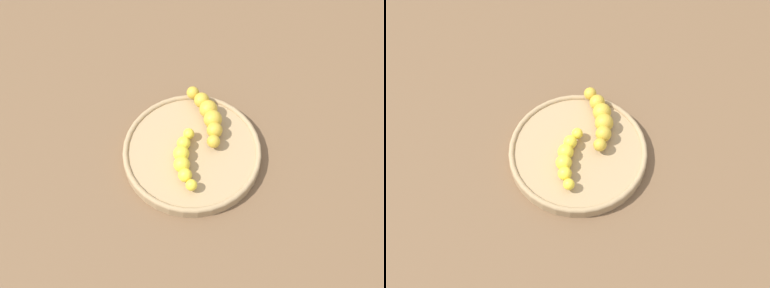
# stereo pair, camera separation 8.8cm
# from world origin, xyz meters

# --- Properties ---
(ground_plane) EXTENTS (2.40, 2.40, 0.00)m
(ground_plane) POSITION_xyz_m (0.00, 0.00, 0.00)
(ground_plane) COLOR brown
(fruit_bowl) EXTENTS (0.24, 0.24, 0.02)m
(fruit_bowl) POSITION_xyz_m (0.00, 0.00, 0.01)
(fruit_bowl) COLOR #A08259
(fruit_bowl) RESTS_ON ground_plane
(banana_spotted) EXTENTS (0.05, 0.14, 0.03)m
(banana_spotted) POSITION_xyz_m (-0.06, -0.04, 0.04)
(banana_spotted) COLOR gold
(banana_spotted) RESTS_ON fruit_bowl
(banana_yellow) EXTENTS (0.06, 0.11, 0.03)m
(banana_yellow) POSITION_xyz_m (0.02, 0.02, 0.03)
(banana_yellow) COLOR yellow
(banana_yellow) RESTS_ON fruit_bowl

